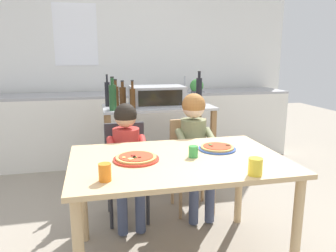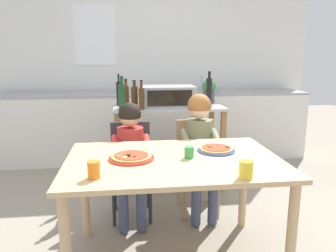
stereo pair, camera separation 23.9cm
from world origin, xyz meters
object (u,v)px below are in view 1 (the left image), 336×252
(bottle_tall_green_wine, at_px, (123,95))
(drinking_cup_yellow, at_px, (255,167))
(dining_chair_right, at_px, (191,158))
(drinking_cup_orange, at_px, (105,172))
(kitchen_island_cart, at_px, (158,133))
(bottle_clear_vinegar, at_px, (113,97))
(bottle_dark_olive_oil, at_px, (133,98))
(dining_chair_left, at_px, (126,164))
(child_in_red_shirt, at_px, (127,149))
(potted_herb_plant, at_px, (197,90))
(child_in_olive_shirt, at_px, (195,138))
(dining_table, at_px, (178,172))
(drinking_cup_green, at_px, (193,152))
(bottle_brown_beer, at_px, (199,92))
(pizza_plate_red_rimmed, at_px, (136,158))
(toaster_oven, at_px, (157,96))
(bottle_slim_sauce, at_px, (116,96))
(pizza_plate_blue_rimmed, at_px, (217,148))
(bottle_squat_spirits, at_px, (107,94))

(bottle_tall_green_wine, distance_m, drinking_cup_yellow, 2.02)
(dining_chair_right, xyz_separation_m, drinking_cup_orange, (-0.80, -1.05, 0.31))
(kitchen_island_cart, distance_m, bottle_clear_vinegar, 0.66)
(bottle_dark_olive_oil, bearing_deg, dining_chair_left, -105.46)
(dining_chair_left, relative_size, child_in_red_shirt, 0.82)
(potted_herb_plant, height_order, dining_chair_left, potted_herb_plant)
(bottle_dark_olive_oil, bearing_deg, dining_chair_right, -40.49)
(child_in_olive_shirt, bearing_deg, drinking_cup_yellow, -88.67)
(bottle_tall_green_wine, distance_m, child_in_olive_shirt, 1.09)
(dining_table, relative_size, drinking_cup_green, 18.45)
(bottle_clear_vinegar, relative_size, bottle_brown_beer, 0.88)
(pizza_plate_red_rimmed, bearing_deg, toaster_oven, 73.34)
(bottle_clear_vinegar, distance_m, bottle_tall_green_wine, 0.39)
(toaster_oven, bearing_deg, bottle_dark_olive_oil, -144.02)
(bottle_brown_beer, bearing_deg, dining_table, -113.96)
(bottle_slim_sauce, bearing_deg, potted_herb_plant, 13.19)
(kitchen_island_cart, xyz_separation_m, bottle_clear_vinegar, (-0.47, -0.17, 0.42))
(toaster_oven, distance_m, child_in_red_shirt, 0.92)
(toaster_oven, bearing_deg, child_in_red_shirt, -117.76)
(kitchen_island_cart, bearing_deg, bottle_brown_beer, -26.74)
(dining_chair_right, xyz_separation_m, pizza_plate_red_rimmed, (-0.59, -0.74, 0.27))
(pizza_plate_blue_rimmed, bearing_deg, potted_herb_plant, 78.31)
(bottle_tall_green_wine, xyz_separation_m, drinking_cup_yellow, (0.55, -1.94, -0.18))
(toaster_oven, xyz_separation_m, bottle_dark_olive_oil, (-0.28, -0.20, 0.01))
(pizza_plate_red_rimmed, distance_m, drinking_cup_orange, 0.37)
(kitchen_island_cart, relative_size, dining_chair_left, 1.40)
(bottle_squat_spirits, bearing_deg, pizza_plate_red_rimmed, -85.88)
(bottle_clear_vinegar, distance_m, pizza_plate_blue_rimmed, 1.27)
(bottle_squat_spirits, height_order, potted_herb_plant, bottle_squat_spirits)
(bottle_slim_sauce, height_order, bottle_tall_green_wine, bottle_slim_sauce)
(bottle_squat_spirits, bearing_deg, child_in_red_shirt, -83.07)
(bottle_clear_vinegar, xyz_separation_m, pizza_plate_red_rimmed, (0.07, -1.16, -0.25))
(bottle_tall_green_wine, height_order, potted_herb_plant, potted_herb_plant)
(potted_herb_plant, bearing_deg, pizza_plate_red_rimmed, -120.54)
(bottle_brown_beer, bearing_deg, drinking_cup_green, -109.66)
(bottle_brown_beer, xyz_separation_m, drinking_cup_orange, (-1.00, -1.45, -0.24))
(bottle_clear_vinegar, relative_size, bottle_tall_green_wine, 1.26)
(bottle_tall_green_wine, xyz_separation_m, drinking_cup_orange, (-0.27, -1.84, -0.19))
(bottle_clear_vinegar, distance_m, potted_herb_plant, 1.00)
(bottle_clear_vinegar, bearing_deg, bottle_dark_olive_oil, -7.02)
(kitchen_island_cart, bearing_deg, drinking_cup_yellow, -83.23)
(bottle_brown_beer, xyz_separation_m, potted_herb_plant, (0.09, 0.34, -0.02))
(drinking_cup_orange, relative_size, drinking_cup_yellow, 0.97)
(drinking_cup_green, bearing_deg, drinking_cup_orange, -153.59)
(child_in_olive_shirt, bearing_deg, drinking_cup_green, -108.62)
(potted_herb_plant, bearing_deg, bottle_tall_green_wine, 177.03)
(pizza_plate_blue_rimmed, xyz_separation_m, drinking_cup_orange, (-0.80, -0.42, 0.04))
(bottle_slim_sauce, height_order, dining_chair_right, bottle_slim_sauce)
(bottle_clear_vinegar, height_order, child_in_olive_shirt, bottle_clear_vinegar)
(pizza_plate_blue_rimmed, bearing_deg, child_in_red_shirt, 141.20)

